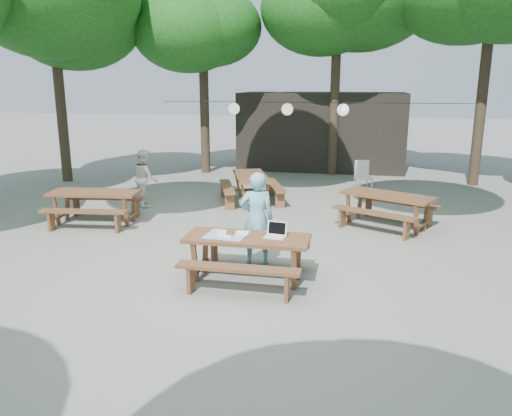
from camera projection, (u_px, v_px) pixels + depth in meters
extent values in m
plane|color=slate|center=(250.00, 256.00, 9.34)|extent=(80.00, 80.00, 0.00)
cube|color=black|center=(322.00, 130.00, 18.87)|extent=(6.00, 3.00, 2.80)
cube|color=#54301D|center=(247.00, 238.00, 8.02)|extent=(2.00, 0.80, 0.06)
cube|color=#54301D|center=(238.00, 268.00, 7.47)|extent=(1.90, 0.28, 0.05)
cube|color=#54301D|center=(255.00, 242.00, 8.70)|extent=(1.90, 0.28, 0.05)
cube|color=#54301D|center=(247.00, 260.00, 8.11)|extent=(1.70, 0.70, 0.69)
cube|color=#54301D|center=(94.00, 193.00, 11.34)|extent=(2.08, 1.04, 0.06)
cube|color=#54301D|center=(83.00, 211.00, 10.77)|extent=(1.92, 0.51, 0.05)
cube|color=#54301D|center=(106.00, 198.00, 12.03)|extent=(1.92, 0.51, 0.05)
cube|color=#54301D|center=(96.00, 209.00, 11.43)|extent=(1.77, 0.90, 0.69)
cube|color=#54301D|center=(387.00, 195.00, 11.07)|extent=(2.14, 1.62, 0.06)
cube|color=#54301D|center=(374.00, 213.00, 10.64)|extent=(1.82, 1.12, 0.05)
cube|color=#54301D|center=(399.00, 202.00, 11.62)|extent=(1.82, 1.12, 0.05)
cube|color=#54301D|center=(386.00, 212.00, 11.16)|extent=(1.83, 1.40, 0.69)
cube|color=#54301D|center=(251.00, 176.00, 13.34)|extent=(1.43, 2.15, 0.06)
cube|color=#54301D|center=(275.00, 185.00, 13.50)|extent=(0.90, 1.88, 0.05)
cube|color=#54301D|center=(227.00, 187.00, 13.32)|extent=(0.90, 1.88, 0.05)
cube|color=#54301D|center=(251.00, 190.00, 13.44)|extent=(1.23, 1.84, 0.69)
imported|color=#76BDD8|center=(257.00, 218.00, 8.78)|extent=(0.68, 0.53, 1.66)
imported|color=white|center=(145.00, 178.00, 12.99)|extent=(0.85, 0.91, 1.48)
cube|color=white|center=(364.00, 178.00, 14.84)|extent=(0.57, 0.57, 0.04)
cube|color=white|center=(362.00, 168.00, 14.97)|extent=(0.43, 0.19, 0.48)
cube|color=white|center=(363.00, 185.00, 14.89)|extent=(0.54, 0.54, 0.38)
cube|color=white|center=(275.00, 237.00, 7.96)|extent=(0.36, 0.27, 0.02)
cube|color=white|center=(277.00, 228.00, 8.04)|extent=(0.34, 0.10, 0.23)
cube|color=black|center=(277.00, 228.00, 8.03)|extent=(0.28, 0.08, 0.19)
cube|color=#3974C5|center=(226.00, 235.00, 8.08)|extent=(0.70, 0.61, 0.01)
cube|color=white|center=(226.00, 235.00, 8.07)|extent=(0.25, 0.32, 0.00)
cube|color=white|center=(242.00, 233.00, 8.15)|extent=(0.23, 0.31, 0.00)
cube|color=white|center=(224.00, 233.00, 8.16)|extent=(0.31, 0.35, 0.00)
cube|color=brown|center=(230.00, 232.00, 8.08)|extent=(0.14, 0.10, 0.06)
cylinder|color=black|center=(312.00, 102.00, 14.31)|extent=(9.00, 0.02, 0.02)
sphere|color=white|center=(234.00, 109.00, 14.81)|extent=(0.34, 0.34, 0.34)
sphere|color=white|center=(287.00, 109.00, 14.49)|extent=(0.34, 0.34, 0.34)
sphere|color=white|center=(343.00, 110.00, 14.18)|extent=(0.34, 0.34, 0.34)
cylinder|color=#2D2319|center=(60.00, 101.00, 15.88)|extent=(0.32, 0.32, 5.20)
ellipsoid|color=#144E15|center=(51.00, 3.00, 15.17)|extent=(5.16, 5.16, 3.87)
cylinder|color=#2D2319|center=(205.00, 111.00, 17.56)|extent=(0.32, 0.32, 4.39)
ellipsoid|color=#144E15|center=(203.00, 36.00, 16.95)|extent=(4.19, 4.19, 3.14)
cylinder|color=#2D2319|center=(335.00, 100.00, 17.07)|extent=(0.32, 0.32, 5.12)
ellipsoid|color=#144E15|center=(338.00, 11.00, 16.37)|extent=(4.54, 4.54, 3.41)
cylinder|color=#2D2319|center=(482.00, 98.00, 15.20)|extent=(0.32, 0.32, 5.40)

